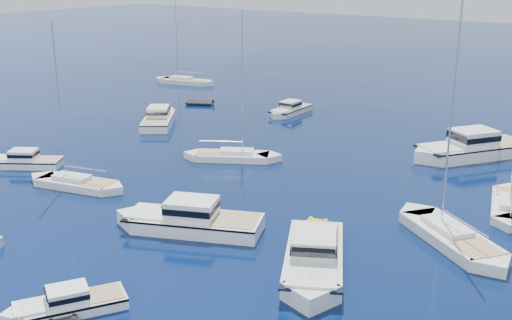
% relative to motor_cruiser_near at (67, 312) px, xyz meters
% --- Properties ---
extents(motor_cruiser_near, '(5.54, 7.53, 1.93)m').
position_rel_motor_cruiser_near_xyz_m(motor_cruiser_near, '(0.00, 0.00, 0.00)').
color(motor_cruiser_near, white).
rests_on(motor_cruiser_near, ground).
extents(motor_cruiser_right, '(9.15, 12.27, 3.16)m').
position_rel_motor_cruiser_near_xyz_m(motor_cruiser_right, '(8.36, 12.74, 0.00)').
color(motor_cruiser_right, silver).
rests_on(motor_cruiser_right, ground).
extents(motor_cruiser_left, '(8.14, 6.67, 2.14)m').
position_rel_motor_cruiser_near_xyz_m(motor_cruiser_left, '(-25.52, 14.09, 0.00)').
color(motor_cruiser_left, white).
rests_on(motor_cruiser_left, ground).
extents(motor_cruiser_centre, '(12.28, 8.24, 3.11)m').
position_rel_motor_cruiser_near_xyz_m(motor_cruiser_centre, '(-2.31, 12.60, 0.00)').
color(motor_cruiser_centre, white).
rests_on(motor_cruiser_centre, ground).
extents(motor_cruiser_far_l, '(9.10, 10.49, 2.81)m').
position_rel_motor_cruiser_near_xyz_m(motor_cruiser_far_l, '(-27.14, 33.96, 0.00)').
color(motor_cruiser_far_l, white).
rests_on(motor_cruiser_far_l, ground).
extents(motor_cruiser_distant, '(10.99, 13.88, 3.62)m').
position_rel_motor_cruiser_near_xyz_m(motor_cruiser_distant, '(7.80, 43.22, 0.00)').
color(motor_cruiser_distant, white).
rests_on(motor_cruiser_distant, ground).
extents(motor_cruiser_horizon, '(2.92, 8.47, 2.19)m').
position_rel_motor_cruiser_near_xyz_m(motor_cruiser_horizon, '(-17.40, 47.99, 0.00)').
color(motor_cruiser_horizon, silver).
rests_on(motor_cruiser_horizon, ground).
extents(sailboat_mid_r, '(11.92, 9.68, 18.09)m').
position_rel_motor_cruiser_near_xyz_m(sailboat_mid_r, '(13.77, 22.17, 0.00)').
color(sailboat_mid_r, silver).
rests_on(sailboat_mid_r, ground).
extents(sailboat_mid_l, '(10.48, 5.15, 14.91)m').
position_rel_motor_cruiser_near_xyz_m(sailboat_mid_l, '(-16.57, 13.47, 0.00)').
color(sailboat_mid_l, silver).
rests_on(sailboat_mid_l, ground).
extents(sailboat_centre, '(10.23, 7.68, 15.20)m').
position_rel_motor_cruiser_near_xyz_m(sailboat_centre, '(-10.75, 28.00, 0.00)').
color(sailboat_centre, white).
rests_on(sailboat_centre, ground).
extents(sailboat_sails_r, '(5.46, 10.64, 15.15)m').
position_rel_motor_cruiser_near_xyz_m(sailboat_sails_r, '(15.29, 30.81, 0.00)').
color(sailboat_sails_r, silver).
rests_on(sailboat_sails_r, ground).
extents(sailboat_far_l, '(11.41, 5.49, 16.23)m').
position_rel_motor_cruiser_near_xyz_m(sailboat_far_l, '(-43.31, 55.48, 0.00)').
color(sailboat_far_l, silver).
rests_on(sailboat_far_l, ground).
extents(tender_yellow, '(2.53, 3.58, 0.95)m').
position_rel_motor_cruiser_near_xyz_m(tender_yellow, '(4.94, 17.97, 0.00)').
color(tender_yellow, '#D1C30C').
rests_on(tender_yellow, ground).
extents(tender_grey_near, '(3.66, 3.59, 0.95)m').
position_rel_motor_cruiser_near_xyz_m(tender_grey_near, '(-0.03, -0.07, 0.00)').
color(tender_grey_near, black).
rests_on(tender_grey_near, ground).
extents(tender_grey_far, '(4.46, 3.74, 0.95)m').
position_rel_motor_cruiser_near_xyz_m(tender_grey_far, '(-30.62, 45.17, 0.00)').
color(tender_grey_far, black).
rests_on(tender_grey_far, ground).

